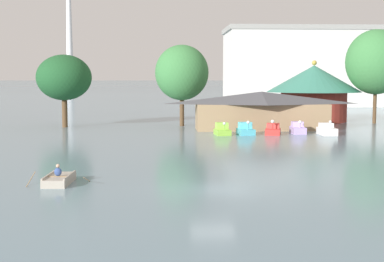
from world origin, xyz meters
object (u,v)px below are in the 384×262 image
Objects in this scene: rowboat_with_rower at (59,179)px; pedal_boat_lavender at (298,129)px; background_building_block at (310,67)px; pedal_boat_cyan at (246,130)px; boathouse at (261,110)px; pedal_boat_white at (327,130)px; shoreline_tree_right at (376,62)px; shoreline_tree_tall_left at (64,78)px; pedal_boat_lime at (222,130)px; shoreline_tree_mid at (182,73)px; pedal_boat_red at (273,130)px; green_roof_pavilion at (314,88)px.

pedal_boat_lavender is (21.27, 29.12, 0.28)m from rowboat_with_rower.
background_building_block is at bearing 165.68° from pedal_boat_lavender.
pedal_boat_cyan is 0.15× the size of boathouse.
pedal_boat_white is 0.24× the size of shoreline_tree_right.
pedal_boat_lavender is 29.69m from shoreline_tree_tall_left.
shoreline_tree_right is at bearing 116.26° from pedal_boat_lime.
pedal_boat_white is 0.29× the size of shoreline_tree_mid.
background_building_block reaches higher than pedal_boat_lavender.
pedal_boat_lavender is at bearing -105.50° from background_building_block.
pedal_boat_red reaches higher than pedal_boat_white.
green_roof_pavilion is (9.42, 18.61, 4.19)m from pedal_boat_red.
green_roof_pavilion is 1.05× the size of shoreline_tree_right.
boathouse is at bearing 148.29° from pedal_boat_cyan.
green_roof_pavilion reaches higher than pedal_boat_red.
shoreline_tree_right is (17.00, 8.25, 5.94)m from boathouse.
background_building_block is at bearing 151.44° from pedal_boat_lime.
pedal_boat_lavender is at bearing -56.63° from boathouse.
pedal_boat_red is at bearing -92.71° from pedal_boat_white.
shoreline_tree_tall_left reaches higher than boathouse.
background_building_block is (10.99, 45.19, 3.89)m from green_roof_pavilion.
pedal_boat_lavender is at bearing 92.30° from pedal_boat_cyan.
pedal_boat_cyan is 6.83m from boathouse.
pedal_boat_red is at bearing -29.82° from rowboat_with_rower.
pedal_boat_lime is at bearing -70.96° from shoreline_tree_mid.
boathouse is (2.76, 5.97, 1.86)m from pedal_boat_cyan.
shoreline_tree_tall_left is (-24.51, 10.64, 5.73)m from pedal_boat_red.
pedal_boat_red reaches higher than pedal_boat_cyan.
shoreline_tree_mid is 60.09m from background_building_block.
pedal_boat_white is at bearing -19.78° from shoreline_tree_tall_left.
pedal_boat_red is 0.16× the size of boathouse.
shoreline_tree_mid is at bearing -167.32° from pedal_boat_lime.
green_roof_pavilion is 9.22m from shoreline_tree_right.
pedal_boat_lime is 0.97× the size of pedal_boat_red.
shoreline_tree_tall_left is 0.24× the size of background_building_block.
pedal_boat_cyan is 0.20× the size of shoreline_tree_right.
pedal_boat_red is 23.40m from shoreline_tree_right.
green_roof_pavilion is at bearing 161.10° from pedal_boat_lavender.
pedal_boat_white is 0.33× the size of shoreline_tree_tall_left.
pedal_boat_lime is at bearing -81.78° from pedal_boat_lavender.
shoreline_tree_tall_left is (-24.26, 4.53, 3.83)m from boathouse.
shoreline_tree_tall_left is at bearing -130.20° from background_building_block.
pedal_boat_cyan is at bearing -25.16° from rowboat_with_rower.
pedal_boat_cyan is 0.07× the size of background_building_block.
rowboat_with_rower is at bearing -117.81° from boathouse.
green_roof_pavilion is at bearing 139.12° from pedal_boat_cyan.
pedal_boat_lime is 0.20× the size of shoreline_tree_right.
pedal_boat_red reaches higher than pedal_boat_lavender.
green_roof_pavilion is at bearing -27.42° from rowboat_with_rower.
rowboat_with_rower is 0.21× the size of boathouse.
pedal_boat_cyan is at bearing -110.20° from background_building_block.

